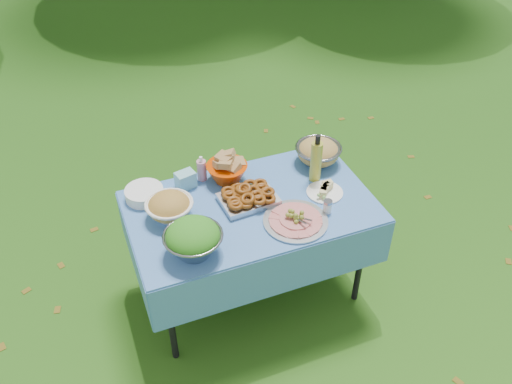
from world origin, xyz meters
The scene contains 14 objects.
ground centered at (0.00, 0.00, 0.00)m, with size 80.00×80.00×0.00m, color #11380A.
picnic_table centered at (0.00, 0.00, 0.38)m, with size 1.46×0.86×0.76m, color #84CAFF.
salad_bowl centered at (-0.43, -0.25, 0.87)m, with size 0.32×0.32×0.21m, color gray, non-canonical shape.
pasta_bowl_white centered at (-0.47, 0.08, 0.84)m, with size 0.27×0.27×0.15m, color white, non-canonical shape.
plate_stack centered at (-0.57, 0.30, 0.79)m, with size 0.23×0.23×0.07m, color white.
wipes_box centered at (-0.31, 0.32, 0.81)m, with size 0.12×0.08×0.11m, color #8AD3DD.
sanitizer_bottle centered at (-0.19, 0.35, 0.85)m, with size 0.06×0.06×0.17m, color pink.
bread_bowl centered at (-0.05, 0.29, 0.85)m, with size 0.26×0.26×0.17m, color #D03A01, non-canonical shape.
pasta_bowl_steel centered at (0.57, 0.26, 0.84)m, with size 0.30×0.30×0.16m, color gray, non-canonical shape.
fried_tray centered at (0.00, 0.04, 0.80)m, with size 0.33×0.23×0.08m, color silver.
charcuterie_platter centered at (0.19, -0.23, 0.80)m, with size 0.38×0.38×0.09m, color #A3A7AA.
oil_bottle centered at (0.47, 0.10, 0.92)m, with size 0.07×0.07×0.33m, color gold.
cheese_plate centered at (0.46, -0.06, 0.79)m, with size 0.23×0.23×0.06m, color white.
shaker centered at (0.40, -0.22, 0.80)m, with size 0.05×0.05×0.08m, color white.
Camera 1 is at (-0.87, -2.30, 2.87)m, focal length 38.00 mm.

